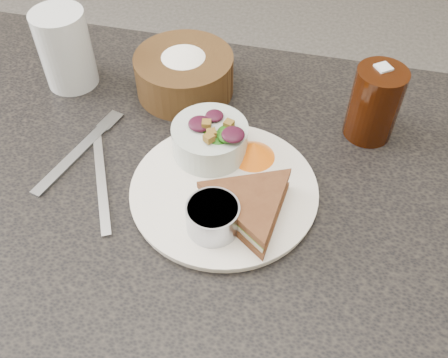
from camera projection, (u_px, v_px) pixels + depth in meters
dining_table at (194, 303)px, 1.00m from camera, size 1.00×0.70×0.75m
dinner_plate at (224, 191)px, 0.69m from camera, size 0.26×0.26×0.01m
sandwich at (250, 206)px, 0.64m from camera, size 0.21×0.21×0.04m
salad_bowl at (210, 135)px, 0.71m from camera, size 0.13×0.13×0.06m
dressing_ramekin at (213, 217)px, 0.63m from camera, size 0.09×0.09×0.04m
orange_wedge at (253, 150)px, 0.72m from camera, size 0.09×0.09×0.03m
fork at (75, 155)px, 0.74m from camera, size 0.06×0.17×0.00m
knife at (101, 180)px, 0.71m from camera, size 0.10×0.18×0.00m
bread_basket at (184, 68)px, 0.81m from camera, size 0.17×0.17×0.09m
cola_glass at (375, 100)px, 0.73m from camera, size 0.09×0.09×0.13m
water_glass at (65, 49)px, 0.81m from camera, size 0.09×0.09×0.13m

